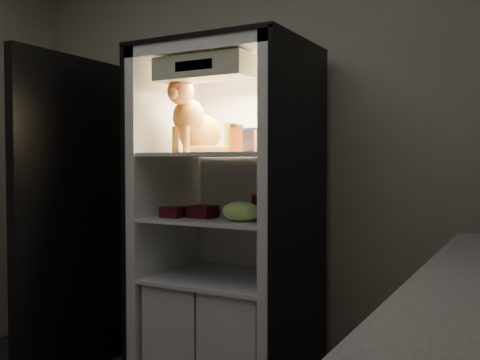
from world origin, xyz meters
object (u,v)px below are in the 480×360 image
(soda_can_a, at_px, (258,205))
(berry_box_left, at_px, (174,212))
(tabby_cat, at_px, (194,124))
(cream_carton, at_px, (251,141))
(pepper_jar, at_px, (272,134))
(salsa_jar, at_px, (236,139))
(mayo_tub, at_px, (249,141))
(berry_box_right, at_px, (203,212))
(parmesan_shaker, at_px, (230,138))
(soda_can_c, at_px, (265,208))
(grape_bag, at_px, (241,211))
(soda_can_b, at_px, (264,207))
(refrigerator, at_px, (230,242))
(condiment_jar, at_px, (236,209))

(soda_can_a, height_order, berry_box_left, soda_can_a)
(tabby_cat, distance_m, cream_carton, 0.47)
(pepper_jar, bearing_deg, salsa_jar, -164.81)
(mayo_tub, relative_size, berry_box_right, 1.05)
(tabby_cat, xyz_separation_m, berry_box_left, (-0.05, -0.12, -0.48))
(parmesan_shaker, relative_size, cream_carton, 1.55)
(parmesan_shaker, distance_m, soda_can_c, 0.47)
(mayo_tub, distance_m, grape_bag, 0.45)
(salsa_jar, bearing_deg, soda_can_b, -2.35)
(berry_box_right, bearing_deg, pepper_jar, 19.57)
(soda_can_b, height_order, grape_bag, soda_can_b)
(refrigerator, xyz_separation_m, salsa_jar, (0.08, -0.08, 0.57))
(tabby_cat, height_order, grape_bag, tabby_cat)
(tabby_cat, bearing_deg, soda_can_a, 29.33)
(soda_can_a, xyz_separation_m, berry_box_right, (-0.22, -0.22, -0.03))
(condiment_jar, height_order, grape_bag, grape_bag)
(parmesan_shaker, height_order, cream_carton, parmesan_shaker)
(pepper_jar, height_order, soda_can_c, pepper_jar)
(berry_box_left, bearing_deg, salsa_jar, 24.12)
(soda_can_a, height_order, berry_box_right, soda_can_a)
(pepper_jar, bearing_deg, parmesan_shaker, 173.87)
(mayo_tub, xyz_separation_m, berry_box_left, (-0.33, -0.25, -0.39))
(pepper_jar, relative_size, condiment_jar, 2.33)
(soda_can_c, xyz_separation_m, berry_box_left, (-0.49, -0.12, -0.03))
(cream_carton, bearing_deg, refrigerator, 137.03)
(refrigerator, bearing_deg, pepper_jar, -6.75)
(tabby_cat, xyz_separation_m, soda_can_c, (0.44, 0.00, -0.45))
(mayo_tub, bearing_deg, grape_bag, -71.55)
(mayo_tub, bearing_deg, berry_box_left, -142.36)
(soda_can_b, bearing_deg, parmesan_shaker, 161.02)
(tabby_cat, bearing_deg, grape_bag, -15.40)
(refrigerator, distance_m, berry_box_left, 0.36)
(condiment_jar, bearing_deg, grape_bag, -55.78)
(grape_bag, bearing_deg, pepper_jar, 63.71)
(berry_box_right, bearing_deg, berry_box_left, -156.13)
(cream_carton, xyz_separation_m, condiment_jar, (-0.22, 0.24, -0.36))
(parmesan_shaker, xyz_separation_m, berry_box_right, (-0.08, -0.15, -0.40))
(soda_can_a, bearing_deg, pepper_jar, -34.97)
(tabby_cat, xyz_separation_m, soda_can_b, (0.43, 0.01, -0.45))
(parmesan_shaker, xyz_separation_m, berry_box_left, (-0.23, -0.22, -0.41))
(pepper_jar, distance_m, soda_can_c, 0.39)
(parmesan_shaker, xyz_separation_m, soda_can_a, (0.14, 0.06, -0.37))
(mayo_tub, relative_size, berry_box_left, 1.18)
(refrigerator, xyz_separation_m, cream_carton, (0.26, -0.24, 0.55))
(cream_carton, xyz_separation_m, berry_box_right, (-0.34, 0.09, -0.37))
(parmesan_shaker, relative_size, condiment_jar, 2.05)
(tabby_cat, xyz_separation_m, salsa_jar, (0.25, 0.02, -0.09))
(mayo_tub, relative_size, cream_carton, 1.26)
(tabby_cat, distance_m, parmesan_shaker, 0.21)
(soda_can_a, relative_size, soda_can_c, 1.02)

